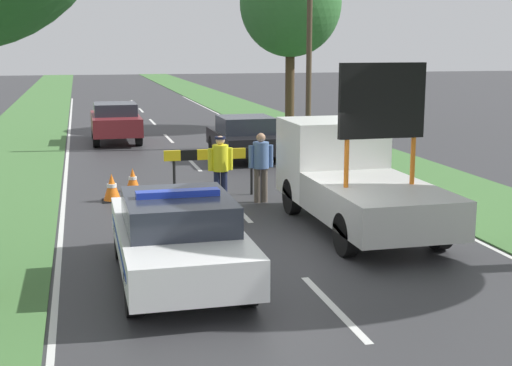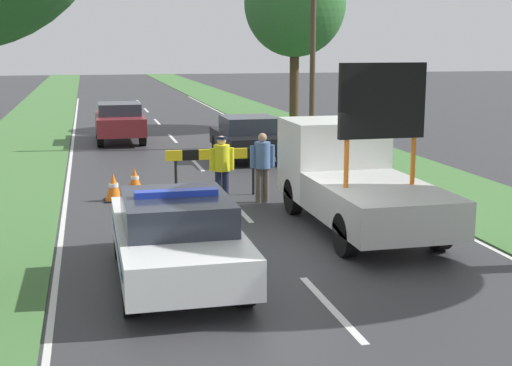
% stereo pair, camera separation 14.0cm
% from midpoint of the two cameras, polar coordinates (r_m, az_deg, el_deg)
% --- Properties ---
extents(ground_plane, '(160.00, 160.00, 0.00)m').
position_cam_midpoint_polar(ground_plane, '(12.76, 2.53, -5.92)').
color(ground_plane, '#333335').
extents(lane_markings, '(7.90, 56.67, 0.01)m').
position_cam_midpoint_polar(lane_markings, '(23.60, -4.98, 1.94)').
color(lane_markings, silver).
rests_on(lane_markings, ground).
extents(grass_verge_left, '(3.50, 120.00, 0.03)m').
position_cam_midpoint_polar(grass_verge_left, '(32.04, -17.54, 3.88)').
color(grass_verge_left, '#427038').
rests_on(grass_verge_left, ground).
extents(grass_verge_right, '(3.50, 120.00, 0.03)m').
position_cam_midpoint_polar(grass_verge_right, '(33.22, 2.68, 4.62)').
color(grass_verge_right, '#427038').
rests_on(grass_verge_right, ground).
extents(police_car, '(1.86, 4.57, 1.49)m').
position_cam_midpoint_polar(police_car, '(11.41, -6.06, -4.20)').
color(police_car, white).
rests_on(police_car, ground).
extents(work_truck, '(2.06, 5.29, 3.39)m').
position_cam_midpoint_polar(work_truck, '(14.91, 7.94, 0.55)').
color(work_truck, white).
rests_on(work_truck, ground).
extents(road_barrier, '(2.43, 0.08, 1.19)m').
position_cam_midpoint_polar(road_barrier, '(17.59, -3.08, 2.02)').
color(road_barrier, black).
rests_on(road_barrier, ground).
extents(police_officer, '(0.59, 0.37, 1.64)m').
position_cam_midpoint_polar(police_officer, '(16.61, -2.52, 1.52)').
color(police_officer, '#191E38').
rests_on(police_officer, ground).
extents(pedestrian_civilian, '(0.60, 0.38, 1.67)m').
position_cam_midpoint_polar(pedestrian_civilian, '(16.90, 0.74, 1.70)').
color(pedestrian_civilian, brown).
rests_on(pedestrian_civilian, ground).
extents(traffic_cone_near_police, '(0.49, 0.49, 0.67)m').
position_cam_midpoint_polar(traffic_cone_near_police, '(17.49, -11.10, -0.34)').
color(traffic_cone_near_police, black).
rests_on(traffic_cone_near_police, ground).
extents(traffic_cone_centre_front, '(0.43, 0.43, 0.60)m').
position_cam_midpoint_polar(traffic_cone_centre_front, '(18.60, -9.46, 0.28)').
color(traffic_cone_centre_front, black).
rests_on(traffic_cone_centre_front, ground).
extents(traffic_cone_near_truck, '(0.39, 0.39, 0.55)m').
position_cam_midpoint_polar(traffic_cone_near_truck, '(16.11, 11.64, -1.55)').
color(traffic_cone_near_truck, black).
rests_on(traffic_cone_near_truck, ground).
extents(queued_car_sedan_black, '(1.89, 3.91, 1.41)m').
position_cam_midpoint_polar(queued_car_sedan_black, '(23.48, -0.47, 3.70)').
color(queued_car_sedan_black, black).
rests_on(queued_car_sedan_black, ground).
extents(queued_car_wagon_maroon, '(1.79, 4.20, 1.51)m').
position_cam_midpoint_polar(queued_car_wagon_maroon, '(28.12, -10.73, 4.89)').
color(queued_car_wagon_maroon, maroon).
rests_on(queued_car_wagon_maroon, ground).
extents(roadside_tree_mid_left, '(4.47, 4.47, 7.85)m').
position_cam_midpoint_polar(roadside_tree_mid_left, '(32.23, 3.27, 14.15)').
color(roadside_tree_mid_left, '#42301E').
rests_on(roadside_tree_mid_left, ground).
extents(utility_pole, '(1.20, 0.20, 9.00)m').
position_cam_midpoint_polar(utility_pole, '(26.15, 4.76, 12.96)').
color(utility_pole, '#473828').
rests_on(utility_pole, ground).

